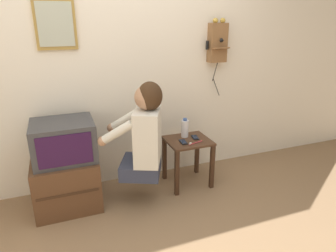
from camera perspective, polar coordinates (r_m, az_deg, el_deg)
The scene contains 12 objects.
ground_plane at distance 2.52m, azimuth 1.48°, elevation -22.34°, with size 14.00×14.00×0.00m, color #846647.
wall_back at distance 3.10m, azimuth -7.40°, elevation 11.92°, with size 6.80×0.05×2.55m.
side_table at distance 3.16m, azimuth 3.81°, elevation -4.67°, with size 0.45×0.40×0.51m.
person at distance 2.73m, azimuth -4.43°, elevation -1.23°, with size 0.64×0.58×0.89m.
tv_stand at distance 3.02m, azimuth -18.73°, elevation -10.09°, with size 0.58×0.54×0.48m.
television at distance 2.85m, azimuth -19.25°, elevation -2.65°, with size 0.54×0.47×0.35m.
wall_phone_antique at distance 3.36m, azimuth 9.40°, elevation 15.48°, with size 0.23×0.18×0.83m.
framed_picture at distance 2.95m, azimuth -20.66°, elevation 17.68°, with size 0.35×0.03×0.44m.
cell_phone_held at distance 3.04m, azimuth 2.92°, elevation -3.05°, with size 0.07×0.13×0.01m.
cell_phone_spare at distance 3.16m, azimuth 5.18°, elevation -2.16°, with size 0.08×0.13×0.01m.
water_bottle at distance 3.15m, azimuth 3.23°, elevation -0.44°, with size 0.08×0.08×0.20m.
toothbrush at distance 3.02m, azimuth 5.13°, elevation -3.21°, with size 0.17×0.06×0.02m.
Camera 1 is at (-0.72, -1.73, 1.69)m, focal length 32.00 mm.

